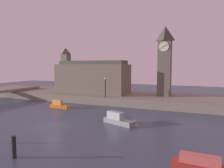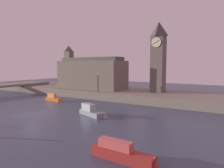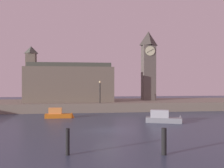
# 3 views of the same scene
# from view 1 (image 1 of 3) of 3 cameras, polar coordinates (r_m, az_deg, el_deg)

# --- Properties ---
(ground_plane) EXTENTS (120.00, 120.00, 0.00)m
(ground_plane) POSITION_cam_1_polar(r_m,az_deg,el_deg) (27.53, -15.59, -10.76)
(ground_plane) COLOR #384256
(far_embankment) EXTENTS (70.00, 12.00, 1.50)m
(far_embankment) POSITION_cam_1_polar(r_m,az_deg,el_deg) (44.45, 0.58, -3.56)
(far_embankment) COLOR slate
(far_embankment) RESTS_ON ground
(clock_tower) EXTENTS (2.63, 2.66, 13.35)m
(clock_tower) POSITION_cam_1_polar(r_m,az_deg,el_deg) (42.16, 14.05, 6.26)
(clock_tower) COLOR #5B544C
(clock_tower) RESTS_ON far_embankment
(parliament_hall) EXTENTS (15.47, 6.21, 9.87)m
(parliament_hall) POSITION_cam_1_polar(r_m,az_deg,el_deg) (45.82, -5.54, 1.85)
(parliament_hall) COLOR #6B6051
(parliament_hall) RESTS_ON far_embankment
(streetlamp) EXTENTS (0.36, 0.36, 3.65)m
(streetlamp) POSITION_cam_1_polar(r_m,az_deg,el_deg) (39.29, -1.84, -0.23)
(streetlamp) COLOR black
(streetlamp) RESTS_ON far_embankment
(mooring_post_right) EXTENTS (0.34, 0.34, 1.79)m
(mooring_post_right) POSITION_cam_1_polar(r_m,az_deg,el_deg) (19.29, -24.96, -15.19)
(mooring_post_right) COLOR black
(mooring_post_right) RESTS_ON ground
(boat_cruiser_grey) EXTENTS (5.01, 2.53, 1.74)m
(boat_cruiser_grey) POSITION_cam_1_polar(r_m,az_deg,el_deg) (26.96, 2.45, -9.74)
(boat_cruiser_grey) COLOR gray
(boat_cruiser_grey) RESTS_ON ground
(boat_patrol_orange) EXTENTS (4.05, 1.01, 1.55)m
(boat_patrol_orange) POSITION_cam_1_polar(r_m,az_deg,el_deg) (37.80, -13.70, -5.65)
(boat_patrol_orange) COLOR orange
(boat_patrol_orange) RESTS_ON ground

